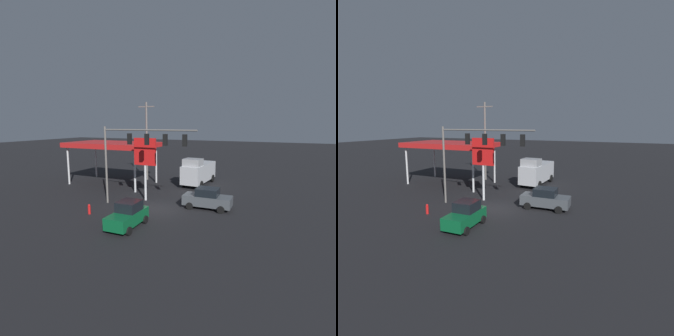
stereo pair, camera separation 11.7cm
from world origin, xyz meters
TOP-DOWN VIEW (x-y plane):
  - ground_plane at (0.00, 0.00)m, footprint 200.00×200.00m
  - traffic_signal_assembly at (1.86, 0.34)m, footprint 9.30×0.43m
  - utility_pole at (7.17, -10.87)m, footprint 2.40×0.26m
  - gas_station_canopy at (10.13, -7.00)m, footprint 11.15×6.65m
  - price_sign at (2.49, -1.94)m, footprint 2.39×0.27m
  - hatchback_crossing at (0.27, 4.84)m, footprint 2.03×3.84m
  - sedan_far at (-4.03, -1.91)m, footprint 4.45×2.15m
  - delivery_truck at (-0.27, -10.97)m, footprint 2.87×6.92m
  - fire_hydrant at (4.92, 3.75)m, footprint 0.24×0.24m

SIDE VIEW (x-z plane):
  - ground_plane at x=0.00m, z-range 0.00..0.00m
  - fire_hydrant at x=4.92m, z-range 0.00..0.88m
  - hatchback_crossing at x=0.27m, z-range -0.04..1.93m
  - sedan_far at x=-4.03m, z-range -0.01..1.92m
  - delivery_truck at x=-0.27m, z-range -0.10..3.48m
  - price_sign at x=2.49m, z-range 1.49..7.85m
  - gas_station_canopy at x=10.13m, z-range 2.34..7.74m
  - utility_pole at x=7.17m, z-range 0.29..10.93m
  - traffic_signal_assembly at x=1.86m, z-range 2.00..9.50m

